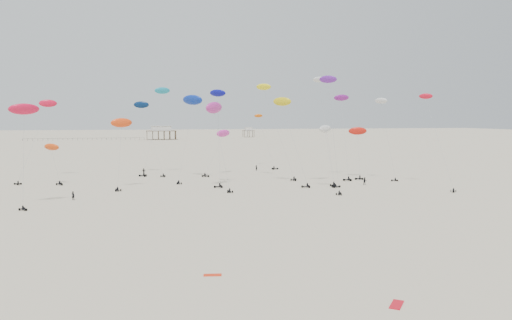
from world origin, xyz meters
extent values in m
plane|color=beige|center=(0.00, 200.00, 0.00)|extent=(900.00, 900.00, 0.00)
cube|color=brown|center=(-10.00, 350.00, 6.15)|extent=(21.00, 13.00, 0.30)
cube|color=silver|center=(-10.00, 350.00, 7.90)|extent=(14.00, 8.40, 3.20)
cube|color=#B2B2AD|center=(-10.00, 350.00, 9.65)|extent=(15.00, 9.00, 0.30)
cube|color=brown|center=(60.00, 380.00, 5.15)|extent=(9.00, 7.00, 0.30)
cube|color=silver|center=(60.00, 380.00, 6.50)|extent=(5.60, 4.20, 2.40)
cube|color=#B2B2AD|center=(60.00, 380.00, 7.85)|extent=(6.00, 4.50, 0.30)
cube|color=black|center=(-62.00, 350.00, 1.45)|extent=(80.00, 0.10, 0.10)
cylinder|color=gray|center=(20.23, 98.65, 6.49)|extent=(0.03, 0.03, 14.47)
ellipsoid|color=silver|center=(20.71, 103.03, 12.99)|extent=(4.36, 3.28, 2.03)
cylinder|color=gray|center=(15.68, 84.68, 11.82)|extent=(0.03, 0.03, 22.81)
ellipsoid|color=#651C9D|center=(15.15, 86.92, 23.69)|extent=(4.01, 3.91, 1.95)
cylinder|color=gray|center=(36.76, 101.65, 9.95)|extent=(0.03, 0.03, 19.11)
ellipsoid|color=silver|center=(35.43, 103.08, 19.93)|extent=(3.00, 3.68, 1.73)
cylinder|color=gray|center=(41.28, 86.61, 10.38)|extent=(0.03, 0.03, 23.07)
ellipsoid|color=red|center=(41.46, 92.77, 20.68)|extent=(3.21, 2.66, 1.52)
cylinder|color=gray|center=(-42.74, 111.56, 4.42)|extent=(0.03, 0.03, 7.80)
ellipsoid|color=#E74610|center=(-43.66, 112.34, 8.87)|extent=(4.44, 3.65, 2.06)
cylinder|color=gray|center=(10.92, 110.05, 11.80)|extent=(0.03, 0.03, 24.05)
ellipsoid|color=yellow|center=(7.82, 113.63, 23.61)|extent=(4.41, 4.22, 2.11)
cylinder|color=gray|center=(-3.84, 121.97, 5.63)|extent=(0.03, 0.03, 12.55)
ellipsoid|color=#DE34AC|center=(-1.02, 124.71, 11.40)|extent=(5.12, 4.37, 2.44)
cylinder|color=gray|center=(18.20, 94.91, 12.29)|extent=(0.03, 0.03, 23.72)
ellipsoid|color=silver|center=(16.97, 97.24, 24.44)|extent=(3.43, 1.95, 1.61)
cylinder|color=gray|center=(-6.22, 94.29, 8.75)|extent=(0.03, 0.03, 18.01)
ellipsoid|color=#BD2C94|center=(-7.24, 98.12, 17.91)|extent=(5.55, 5.83, 2.92)
cylinder|color=gray|center=(27.78, 107.76, 10.49)|extent=(0.03, 0.03, 21.57)
ellipsoid|color=#801886|center=(28.70, 112.39, 20.97)|extent=(4.53, 2.40, 2.16)
cylinder|color=gray|center=(31.25, 106.77, 6.09)|extent=(0.03, 0.03, 11.51)
ellipsoid|color=red|center=(31.90, 108.90, 12.26)|extent=(5.04, 2.84, 2.35)
cylinder|color=gray|center=(14.94, 139.34, 8.28)|extent=(0.03, 0.03, 19.29)
ellipsoid|color=#E65E0C|center=(13.76, 145.25, 16.30)|extent=(2.77, 1.28, 1.37)
cylinder|color=gray|center=(11.21, 97.89, 9.70)|extent=(0.03, 0.03, 19.88)
ellipsoid|color=gold|center=(9.45, 101.83, 19.50)|extent=(4.57, 4.39, 2.30)
cylinder|color=gray|center=(-20.07, 126.36, 11.57)|extent=(0.03, 0.03, 22.90)
ellipsoid|color=teal|center=(-17.27, 128.96, 23.16)|extent=(4.76, 3.05, 2.22)
cylinder|color=gray|center=(-42.76, 80.07, 8.44)|extent=(0.03, 0.03, 16.08)
ellipsoid|color=red|center=(-42.81, 81.83, 17.21)|extent=(5.63, 4.21, 2.53)
cylinder|color=gray|center=(-12.47, 111.00, 9.87)|extent=(0.03, 0.03, 21.13)
ellipsoid|color=#0B2897|center=(-10.26, 115.69, 20.19)|extent=(6.23, 6.28, 3.13)
cylinder|color=gray|center=(-20.28, 126.50, 9.59)|extent=(0.03, 0.03, 21.06)
ellipsoid|color=#051D46|center=(-23.01, 131.39, 19.30)|extent=(4.56, 2.57, 2.08)
cylinder|color=gray|center=(-49.20, 120.58, 9.65)|extent=(0.03, 0.03, 23.45)
ellipsoid|color=red|center=(-46.76, 127.70, 19.44)|extent=(4.60, 2.03, 2.12)
cylinder|color=gray|center=(-6.08, 99.83, 10.65)|extent=(0.03, 0.03, 20.11)
ellipsoid|color=#0A0D8C|center=(-5.89, 101.55, 21.30)|extent=(4.35, 4.05, 2.06)
cylinder|color=gray|center=(-27.76, 99.69, 7.22)|extent=(0.03, 0.03, 13.64)
ellipsoid|color=#F94311|center=(-27.26, 101.61, 14.60)|extent=(5.06, 3.22, 2.34)
imported|color=black|center=(-35.96, 87.82, 0.00)|extent=(0.87, 0.78, 1.99)
imported|color=black|center=(27.94, 95.55, 0.00)|extent=(1.09, 0.74, 2.06)
imported|color=black|center=(-22.68, 128.50, 0.00)|extent=(1.28, 0.72, 2.12)
imported|color=black|center=(9.91, 131.23, 0.00)|extent=(0.88, 0.88, 2.02)
cube|color=red|center=(-2.07, 25.19, 0.00)|extent=(2.07, 2.28, 0.08)
cube|color=red|center=(-16.14, 36.50, 0.00)|extent=(1.89, 0.97, 0.07)
camera|label=1|loc=(-22.66, -11.99, 15.77)|focal=35.00mm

